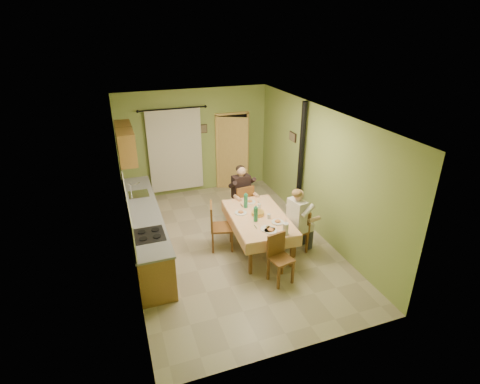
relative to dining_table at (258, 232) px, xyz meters
name	(u,v)px	position (x,y,z in m)	size (l,w,h in m)	color
floor	(231,244)	(-0.50, 0.33, -0.38)	(4.00, 6.00, 0.01)	tan
room_shell	(230,165)	(-0.50, 0.33, 1.44)	(4.04, 6.04, 2.82)	#8FA655
kitchen_run	(145,229)	(-2.20, 0.73, 0.10)	(0.64, 3.64, 1.56)	olive
upper_cabinets	(125,143)	(-2.32, 2.03, 1.57)	(0.35, 1.40, 0.70)	olive
curtain	(175,150)	(-1.05, 3.23, 0.88)	(1.70, 0.07, 2.22)	black
doorway	(233,152)	(0.53, 3.21, 0.67)	(0.96, 0.42, 2.15)	black
dining_table	(258,232)	(0.00, 0.00, 0.00)	(1.22, 1.91, 0.76)	#EBAF7B
tableware	(261,216)	(0.00, -0.11, 0.45)	(0.80, 1.64, 0.33)	white
chair_far	(242,212)	(0.05, 1.13, -0.09)	(0.48, 0.48, 0.99)	brown
chair_near	(280,268)	(-0.04, -1.15, -0.09)	(0.44, 0.44, 0.93)	brown
chair_right	(297,239)	(0.70, -0.37, -0.09)	(0.44, 0.44, 0.93)	brown
chair_left	(221,235)	(-0.72, 0.28, -0.09)	(0.55, 0.55, 1.02)	brown
man_far	(242,188)	(0.05, 1.15, 0.50)	(0.61, 0.50, 1.39)	black
man_right	(298,214)	(0.69, -0.37, 0.50)	(0.54, 0.63, 1.39)	beige
stove_flue	(300,178)	(1.40, 0.93, 0.65)	(0.24, 0.24, 2.80)	black
picture_back	(204,129)	(-0.25, 3.30, 1.37)	(0.19, 0.03, 0.23)	black
picture_right	(293,137)	(1.47, 1.53, 1.47)	(0.03, 0.31, 0.21)	brown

